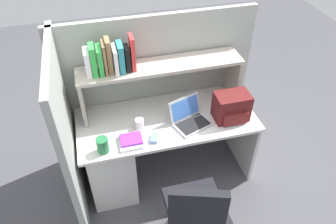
{
  "coord_description": "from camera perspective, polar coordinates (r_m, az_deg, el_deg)",
  "views": [
    {
      "loc": [
        -0.53,
        -2.1,
        2.66
      ],
      "look_at": [
        0.0,
        -0.05,
        0.85
      ],
      "focal_mm": 34.48,
      "sensor_mm": 36.0,
      "label": 1
    }
  ],
  "objects": [
    {
      "name": "laptop",
      "position": [
        2.83,
        3.83,
        -1.1
      ],
      "size": [
        0.38,
        0.35,
        0.22
      ],
      "color": "#B7BABF",
      "rests_on": "desk"
    },
    {
      "name": "desk_book_stack",
      "position": [
        2.69,
        -6.64,
        -5.11
      ],
      "size": [
        0.2,
        0.19,
        0.05
      ],
      "color": "white",
      "rests_on": "desk"
    },
    {
      "name": "paper_cup",
      "position": [
        2.79,
        -5.06,
        -2.1
      ],
      "size": [
        0.08,
        0.08,
        0.1
      ],
      "primitive_type": "cylinder",
      "color": "white",
      "rests_on": "desk"
    },
    {
      "name": "cubicle_partition_left",
      "position": [
        2.8,
        -17.12,
        -4.02
      ],
      "size": [
        0.05,
        1.06,
        1.55
      ],
      "primitive_type": "cube",
      "color": "#939991",
      "rests_on": "ground_plane"
    },
    {
      "name": "office_chair",
      "position": [
        2.66,
        4.78,
        -18.18
      ],
      "size": [
        0.52,
        0.54,
        0.93
      ],
      "rotation": [
        0.0,
        0.0,
        2.82
      ],
      "color": "black",
      "rests_on": "ground_plane"
    },
    {
      "name": "snack_canister",
      "position": [
        2.62,
        -11.48,
        -5.77
      ],
      "size": [
        0.1,
        0.1,
        0.14
      ],
      "primitive_type": "cylinder",
      "color": "#26723F",
      "rests_on": "desk"
    },
    {
      "name": "reference_books_on_shelf",
      "position": [
        2.67,
        -10.28,
        9.33
      ],
      "size": [
        0.4,
        0.18,
        0.29
      ],
      "color": "white",
      "rests_on": "overhead_hutch"
    },
    {
      "name": "cubicle_partition_rear",
      "position": [
        3.16,
        -1.97,
        3.87
      ],
      "size": [
        1.84,
        0.05,
        1.55
      ],
      "primitive_type": "cube",
      "color": "#939991",
      "rests_on": "ground_plane"
    },
    {
      "name": "ground_plane",
      "position": [
        3.43,
        -0.21,
        -10.32
      ],
      "size": [
        8.0,
        8.0,
        0.0
      ],
      "primitive_type": "plane",
      "color": "#4C4C51"
    },
    {
      "name": "backpack",
      "position": [
        2.89,
        11.19,
        0.86
      ],
      "size": [
        0.3,
        0.22,
        0.25
      ],
      "color": "#591919",
      "rests_on": "desk"
    },
    {
      "name": "computer_mouse",
      "position": [
        2.7,
        -2.47,
        -4.66
      ],
      "size": [
        0.09,
        0.12,
        0.03
      ],
      "primitive_type": "cube",
      "rotation": [
        0.0,
        0.0,
        -0.33
      ],
      "color": "#7299C6",
      "rests_on": "desk"
    },
    {
      "name": "overhead_hutch",
      "position": [
        2.84,
        -1.28,
        6.75
      ],
      "size": [
        1.44,
        0.28,
        0.45
      ],
      "color": "gray",
      "rests_on": "desk"
    },
    {
      "name": "desk",
      "position": [
        3.08,
        -7.31,
        -6.91
      ],
      "size": [
        1.6,
        0.7,
        0.73
      ],
      "color": "silver",
      "rests_on": "ground_plane"
    }
  ]
}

